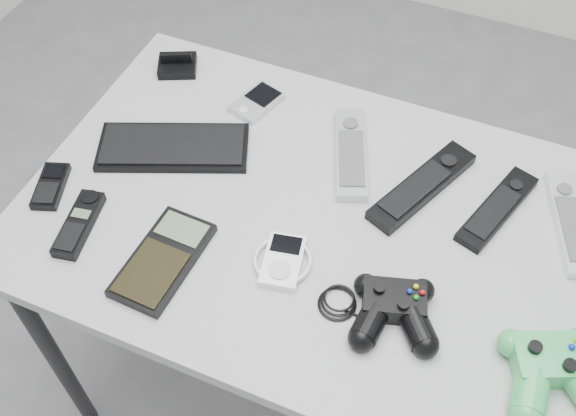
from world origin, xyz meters
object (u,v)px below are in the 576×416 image
at_px(remote_silver_b, 571,222).
at_px(controller_green, 555,369).
at_px(remote_black_a, 422,185).
at_px(mp3_player, 283,261).
at_px(desk, 324,239).
at_px(calculator, 163,259).
at_px(controller_black, 394,308).
at_px(remote_black_b, 497,208).
at_px(mobile_phone, 51,186).
at_px(pda_keyboard, 173,147).
at_px(cordless_handset, 79,224).
at_px(pda, 257,102).
at_px(remote_silver_a, 351,152).

bearing_deg(remote_silver_b, controller_green, -106.57).
distance_m(remote_black_a, mp3_player, 0.30).
relative_size(desk, controller_green, 6.31).
height_order(calculator, controller_black, controller_black).
height_order(desk, remote_black_b, remote_black_b).
height_order(mobile_phone, calculator, calculator).
relative_size(pda_keyboard, remote_black_b, 1.37).
bearing_deg(cordless_handset, controller_black, -5.98).
bearing_deg(desk, controller_green, -19.65).
bearing_deg(calculator, remote_black_b, 35.94).
height_order(desk, pda, pda).
relative_size(desk, mp3_player, 10.18).
bearing_deg(remote_black_b, pda_keyboard, -153.18).
distance_m(remote_silver_a, cordless_handset, 0.51).
relative_size(pda, mp3_player, 0.99).
xyz_separation_m(pda_keyboard, remote_silver_a, (0.32, 0.11, 0.00)).
relative_size(remote_silver_b, mp3_player, 2.12).
relative_size(mobile_phone, calculator, 0.53).
bearing_deg(pda, mp3_player, -41.86).
height_order(desk, remote_silver_a, remote_silver_a).
bearing_deg(cordless_handset, pda, 58.20).
xyz_separation_m(pda, cordless_handset, (-0.15, -0.40, 0.00)).
relative_size(remote_silver_b, cordless_handset, 1.60).
xyz_separation_m(desk, pda_keyboard, (-0.32, 0.04, 0.07)).
relative_size(remote_black_a, controller_black, 1.04).
distance_m(remote_silver_a, calculator, 0.40).
height_order(pda_keyboard, remote_black_a, remote_black_a).
xyz_separation_m(pda, controller_black, (0.40, -0.35, 0.02)).
bearing_deg(mobile_phone, remote_black_a, 3.43).
relative_size(pda_keyboard, pda, 2.74).
bearing_deg(desk, mobile_phone, -165.01).
xyz_separation_m(remote_silver_b, mobile_phone, (-0.88, -0.28, -0.00)).
xyz_separation_m(remote_silver_a, remote_silver_b, (0.40, -0.01, -0.00)).
bearing_deg(calculator, desk, 43.93).
relative_size(calculator, mp3_player, 1.86).
distance_m(desk, controller_black, 0.23).
height_order(remote_silver_a, calculator, remote_silver_a).
distance_m(pda_keyboard, controller_black, 0.52).
bearing_deg(pda, controller_black, -24.59).
height_order(remote_black_a, controller_black, controller_black).
bearing_deg(desk, remote_silver_b, 20.74).
bearing_deg(remote_black_b, mp3_player, -122.63).
distance_m(remote_black_b, cordless_handset, 0.73).
bearing_deg(remote_black_b, cordless_handset, -136.14).
height_order(remote_silver_a, cordless_handset, remote_silver_a).
height_order(cordless_handset, controller_black, controller_black).
bearing_deg(mobile_phone, calculator, -32.19).
distance_m(desk, mp3_player, 0.14).
bearing_deg(desk, remote_black_b, 25.86).
bearing_deg(cordless_handset, mp3_player, 0.23).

